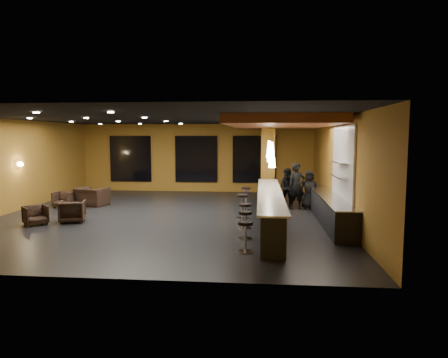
# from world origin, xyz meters

# --- Properties ---
(floor) EXTENTS (12.00, 13.00, 0.10)m
(floor) POSITION_xyz_m (0.00, 0.00, -0.05)
(floor) COLOR black
(floor) RESTS_ON ground
(ceiling) EXTENTS (12.00, 13.00, 0.10)m
(ceiling) POSITION_xyz_m (0.00, 0.00, 3.55)
(ceiling) COLOR black
(wall_back) EXTENTS (12.00, 0.10, 3.50)m
(wall_back) POSITION_xyz_m (0.00, 6.55, 1.75)
(wall_back) COLOR olive
(wall_back) RESTS_ON floor
(wall_front) EXTENTS (12.00, 0.10, 3.50)m
(wall_front) POSITION_xyz_m (0.00, -6.55, 1.75)
(wall_front) COLOR olive
(wall_front) RESTS_ON floor
(wall_left) EXTENTS (0.10, 13.00, 3.50)m
(wall_left) POSITION_xyz_m (-6.05, 0.00, 1.75)
(wall_left) COLOR olive
(wall_left) RESTS_ON floor
(wall_right) EXTENTS (0.10, 13.00, 3.50)m
(wall_right) POSITION_xyz_m (6.05, 0.00, 1.75)
(wall_right) COLOR olive
(wall_right) RESTS_ON floor
(wood_soffit) EXTENTS (3.60, 8.00, 0.28)m
(wood_soffit) POSITION_xyz_m (4.00, 1.00, 3.36)
(wood_soffit) COLOR brown
(wood_soffit) RESTS_ON ceiling
(window_left) EXTENTS (2.20, 0.06, 2.40)m
(window_left) POSITION_xyz_m (-3.50, 6.44, 1.70)
(window_left) COLOR black
(window_left) RESTS_ON wall_back
(window_center) EXTENTS (2.20, 0.06, 2.40)m
(window_center) POSITION_xyz_m (0.00, 6.44, 1.70)
(window_center) COLOR black
(window_center) RESTS_ON wall_back
(window_right) EXTENTS (2.20, 0.06, 2.40)m
(window_right) POSITION_xyz_m (3.00, 6.44, 1.70)
(window_right) COLOR black
(window_right) RESTS_ON wall_back
(tile_backsplash) EXTENTS (0.06, 3.20, 2.40)m
(tile_backsplash) POSITION_xyz_m (5.96, -1.00, 2.00)
(tile_backsplash) COLOR white
(tile_backsplash) RESTS_ON wall_right
(bar_counter) EXTENTS (0.60, 8.00, 1.00)m
(bar_counter) POSITION_xyz_m (3.65, -1.00, 0.50)
(bar_counter) COLOR black
(bar_counter) RESTS_ON floor
(bar_top) EXTENTS (0.78, 8.10, 0.05)m
(bar_top) POSITION_xyz_m (3.65, -1.00, 1.02)
(bar_top) COLOR white
(bar_top) RESTS_ON bar_counter
(prep_counter) EXTENTS (0.70, 6.00, 0.86)m
(prep_counter) POSITION_xyz_m (5.65, -0.50, 0.43)
(prep_counter) COLOR black
(prep_counter) RESTS_ON floor
(prep_top) EXTENTS (0.72, 6.00, 0.03)m
(prep_top) POSITION_xyz_m (5.65, -0.50, 0.89)
(prep_top) COLOR silver
(prep_top) RESTS_ON prep_counter
(wall_shelf_lower) EXTENTS (0.30, 1.50, 0.03)m
(wall_shelf_lower) POSITION_xyz_m (5.82, -1.20, 1.60)
(wall_shelf_lower) COLOR silver
(wall_shelf_lower) RESTS_ON wall_right
(wall_shelf_upper) EXTENTS (0.30, 1.50, 0.03)m
(wall_shelf_upper) POSITION_xyz_m (5.82, -1.20, 2.05)
(wall_shelf_upper) COLOR silver
(wall_shelf_upper) RESTS_ON wall_right
(column) EXTENTS (0.60, 0.60, 3.50)m
(column) POSITION_xyz_m (3.65, 3.60, 1.75)
(column) COLOR olive
(column) RESTS_ON floor
(wall_sconce) EXTENTS (0.22, 0.22, 0.22)m
(wall_sconce) POSITION_xyz_m (-5.88, 0.50, 1.80)
(wall_sconce) COLOR #FFE5B2
(wall_sconce) RESTS_ON wall_left
(pendant_0) EXTENTS (0.20, 0.20, 0.70)m
(pendant_0) POSITION_xyz_m (3.65, -3.00, 2.35)
(pendant_0) COLOR white
(pendant_0) RESTS_ON wood_soffit
(pendant_1) EXTENTS (0.20, 0.20, 0.70)m
(pendant_1) POSITION_xyz_m (3.65, -0.50, 2.35)
(pendant_1) COLOR white
(pendant_1) RESTS_ON wood_soffit
(pendant_2) EXTENTS (0.20, 0.20, 0.70)m
(pendant_2) POSITION_xyz_m (3.65, 2.00, 2.35)
(pendant_2) COLOR white
(pendant_2) RESTS_ON wood_soffit
(staff_a) EXTENTS (0.76, 0.59, 1.83)m
(staff_a) POSITION_xyz_m (4.75, 1.70, 0.92)
(staff_a) COLOR black
(staff_a) RESTS_ON floor
(staff_b) EXTENTS (0.87, 0.74, 1.57)m
(staff_b) POSITION_xyz_m (4.46, 2.24, 0.79)
(staff_b) COLOR black
(staff_b) RESTS_ON floor
(staff_c) EXTENTS (0.78, 0.53, 1.53)m
(staff_c) POSITION_xyz_m (5.25, 1.76, 0.77)
(staff_c) COLOR black
(staff_c) RESTS_ON floor
(armchair_a) EXTENTS (0.96, 0.96, 0.63)m
(armchair_a) POSITION_xyz_m (-3.93, -1.90, 0.31)
(armchair_a) COLOR black
(armchair_a) RESTS_ON floor
(armchair_b) EXTENTS (0.97, 0.99, 0.73)m
(armchair_b) POSITION_xyz_m (-2.92, -1.39, 0.36)
(armchair_b) COLOR black
(armchair_b) RESTS_ON floor
(armchair_c) EXTENTS (0.70, 0.72, 0.65)m
(armchair_c) POSITION_xyz_m (-4.59, 1.27, 0.32)
(armchair_c) COLOR black
(armchair_c) RESTS_ON floor
(armchair_d) EXTENTS (1.36, 1.25, 0.75)m
(armchair_d) POSITION_xyz_m (-3.62, 1.77, 0.38)
(armchair_d) COLOR black
(armchair_d) RESTS_ON floor
(bar_stool_0) EXTENTS (0.39, 0.39, 0.77)m
(bar_stool_0) POSITION_xyz_m (2.98, -4.39, 0.49)
(bar_stool_0) COLOR silver
(bar_stool_0) RESTS_ON floor
(bar_stool_1) EXTENTS (0.40, 0.40, 0.79)m
(bar_stool_1) POSITION_xyz_m (2.93, -3.12, 0.50)
(bar_stool_1) COLOR silver
(bar_stool_1) RESTS_ON floor
(bar_stool_2) EXTENTS (0.40, 0.40, 0.78)m
(bar_stool_2) POSITION_xyz_m (2.87, -1.82, 0.50)
(bar_stool_2) COLOR silver
(bar_stool_2) RESTS_ON floor
(bar_stool_3) EXTENTS (0.43, 0.43, 0.85)m
(bar_stool_3) POSITION_xyz_m (2.72, -0.32, 0.55)
(bar_stool_3) COLOR silver
(bar_stool_3) RESTS_ON floor
(bar_stool_4) EXTENTS (0.38, 0.38, 0.76)m
(bar_stool_4) POSITION_xyz_m (2.82, 1.13, 0.48)
(bar_stool_4) COLOR silver
(bar_stool_4) RESTS_ON floor
(bar_stool_5) EXTENTS (0.39, 0.39, 0.78)m
(bar_stool_5) POSITION_xyz_m (2.75, 2.27, 0.50)
(bar_stool_5) COLOR silver
(bar_stool_5) RESTS_ON floor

